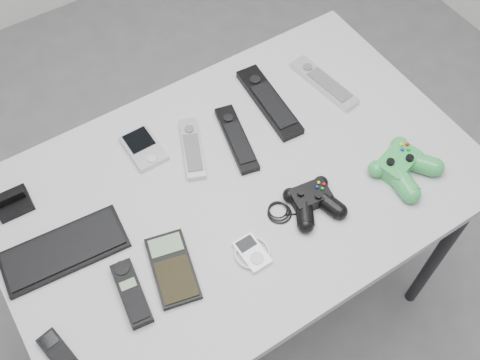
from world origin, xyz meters
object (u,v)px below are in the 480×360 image
remote_silver_a (192,148)px  controller_green (403,165)px  mobile_phone (57,351)px  controller_black (313,200)px  pda_keyboard (64,250)px  mp3_player (252,253)px  remote_silver_b (324,83)px  desk (238,198)px  remote_black_a (237,138)px  cordless_handset (131,293)px  pda (144,148)px  remote_black_b (269,101)px  calculator (173,268)px

remote_silver_a → controller_green: size_ratio=1.15×
mobile_phone → controller_black: bearing=-11.2°
pda_keyboard → mp3_player: bearing=-28.7°
pda_keyboard → remote_silver_b: size_ratio=1.27×
desk → mp3_player: mp3_player is taller
desk → remote_black_a: 0.15m
desk → remote_silver_b: remote_silver_b is taller
pda_keyboard → controller_green: size_ratio=1.73×
mobile_phone → cordless_handset: bearing=-2.6°
pda → controller_green: (0.50, -0.40, 0.02)m
pda → controller_black: (0.26, -0.36, 0.01)m
controller_green → remote_black_a: bearing=119.5°
desk → remote_silver_a: size_ratio=6.29×
remote_black_b → remote_silver_a: bearing=-170.3°
remote_black_a → desk: bearing=-107.8°
desk → controller_green: controller_green is taller
remote_black_a → mobile_phone: bearing=-143.6°
remote_black_b → cordless_handset: (-0.55, -0.29, -0.00)m
mp3_player → pda_keyboard: bearing=145.1°
pda → remote_silver_a: bearing=-33.6°
remote_black_a → cordless_handset: 0.47m
pda → remote_black_b: size_ratio=0.47×
remote_silver_a → remote_black_b: (0.25, 0.02, 0.00)m
remote_black_b → controller_green: 0.38m
pda_keyboard → mp3_player: pda_keyboard is taller
pda → remote_black_b: 0.35m
remote_black_b → mp3_player: remote_black_b is taller
controller_black → mobile_phone: bearing=-171.3°
pda → remote_silver_a: same height
cordless_handset → mp3_player: cordless_handset is taller
cordless_handset → controller_black: controller_black is taller
mp3_player → calculator: bearing=158.2°
desk → cordless_handset: bearing=-161.0°
pda → remote_silver_b: 0.52m
remote_silver_b → mobile_phone: bearing=-169.5°
desk → remote_silver_b: size_ratio=5.31×
calculator → pda: bearing=87.1°
mobile_phone → calculator: calculator is taller
pda → controller_black: 0.44m
mobile_phone → calculator: bearing=-4.8°
remote_silver_a → calculator: (-0.20, -0.26, -0.00)m
remote_silver_b → mp3_player: bearing=-151.7°
controller_green → pda: bearing=126.8°
pda → remote_silver_a: size_ratio=0.66×
pda_keyboard → mobile_phone: (-0.10, -0.20, -0.00)m
cordless_handset → calculator: bearing=10.2°
remote_black_b → mp3_player: size_ratio=3.01×
pda_keyboard → remote_silver_a: 0.39m
pda_keyboard → remote_silver_b: 0.80m
calculator → controller_green: size_ratio=1.08×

